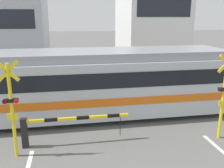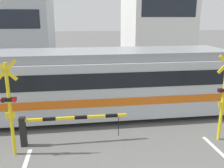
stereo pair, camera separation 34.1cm
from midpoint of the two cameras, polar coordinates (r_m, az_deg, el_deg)
rail_track_near at (r=11.26m, az=0.97°, el=-7.86°), size 50.00×0.10×0.08m
rail_track_far at (r=12.58m, az=-0.07°, el=-5.34°), size 50.00×0.10×0.08m
crossing_barrier_near at (r=9.14m, az=-12.71°, el=-9.04°), size 3.78×0.20×1.08m
crossing_barrier_far at (r=14.87m, az=8.23°, el=0.61°), size 3.78×0.20×1.08m
crossing_signal_left at (r=8.47m, az=-21.31°, el=-4.36°), size 0.68×0.15×3.19m
crossing_signal_right at (r=9.80m, az=25.04°, el=-2.18°), size 0.68×0.15×3.19m
pedestrian at (r=17.20m, az=-1.27°, el=3.46°), size 0.38×0.22×1.68m
building_left_of_street at (r=26.38m, az=-21.47°, el=12.85°), size 7.34×7.52×7.74m
building_right_of_street at (r=27.09m, az=10.39°, el=15.87°), size 5.99×7.52×9.82m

